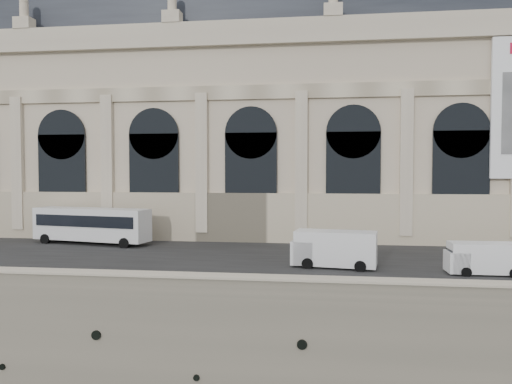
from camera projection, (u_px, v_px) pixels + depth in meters
quay at (297, 252)px, 62.53m from camera, size 160.00×70.00×6.00m
street at (285, 257)px, 41.61m from camera, size 160.00×24.00×0.06m
parapet at (267, 287)px, 28.31m from camera, size 160.00×1.40×1.21m
museum at (245, 115)px, 58.52m from camera, size 69.00×18.70×29.10m
bus_left at (91, 224)px, 48.73m from camera, size 12.30×4.72×3.55m
van_b at (330, 249)px, 37.06m from camera, size 6.44×3.25×2.74m
van_c at (481, 258)px, 34.47m from camera, size 5.07×2.18×2.24m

